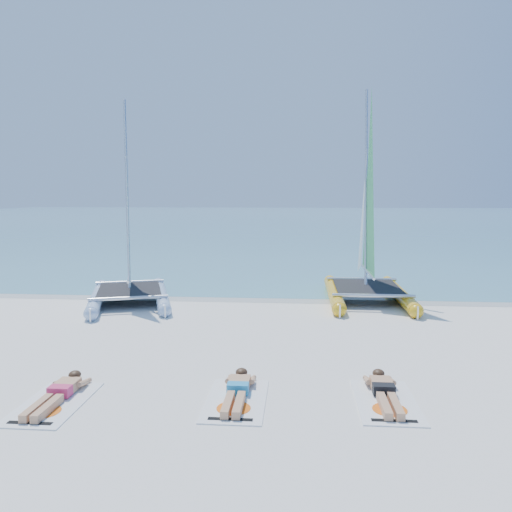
% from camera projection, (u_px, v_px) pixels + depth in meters
% --- Properties ---
extents(ground, '(140.00, 140.00, 0.00)m').
position_uv_depth(ground, '(240.00, 348.00, 11.28)').
color(ground, silver).
rests_on(ground, ground).
extents(sea, '(140.00, 115.00, 0.01)m').
position_uv_depth(sea, '(289.00, 218.00, 73.59)').
color(sea, '#75B4C3').
rests_on(sea, ground).
extents(wet_sand_strip, '(140.00, 1.40, 0.01)m').
position_uv_depth(wet_sand_strip, '(259.00, 298.00, 16.72)').
color(wet_sand_strip, beige).
rests_on(wet_sand_strip, ground).
extents(catamaran_blue, '(3.82, 5.50, 6.83)m').
position_uv_depth(catamaran_blue, '(128.00, 239.00, 15.95)').
color(catamaran_blue, silver).
rests_on(catamaran_blue, ground).
extents(catamaran_yellow, '(2.58, 5.72, 7.27)m').
position_uv_depth(catamaran_yellow, '(366.00, 230.00, 16.70)').
color(catamaran_yellow, '#F2AF19').
rests_on(catamaran_yellow, ground).
extents(towel_a, '(1.00, 1.85, 0.02)m').
position_uv_depth(towel_a, '(54.00, 403.00, 8.29)').
color(towel_a, white).
rests_on(towel_a, ground).
extents(sunbather_a, '(0.37, 1.73, 0.26)m').
position_uv_depth(sunbather_a, '(59.00, 392.00, 8.47)').
color(sunbather_a, tan).
rests_on(sunbather_a, towel_a).
extents(towel_b, '(1.00, 1.85, 0.02)m').
position_uv_depth(towel_b, '(236.00, 400.00, 8.42)').
color(towel_b, white).
rests_on(towel_b, ground).
extents(sunbather_b, '(0.37, 1.73, 0.26)m').
position_uv_depth(sunbather_b, '(238.00, 389.00, 8.60)').
color(sunbather_b, tan).
rests_on(sunbather_b, towel_b).
extents(towel_c, '(1.00, 1.85, 0.02)m').
position_uv_depth(towel_c, '(386.00, 401.00, 8.37)').
color(towel_c, white).
rests_on(towel_c, ground).
extents(sunbather_c, '(0.37, 1.73, 0.26)m').
position_uv_depth(sunbather_c, '(384.00, 391.00, 8.55)').
color(sunbather_c, tan).
rests_on(sunbather_c, towel_c).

